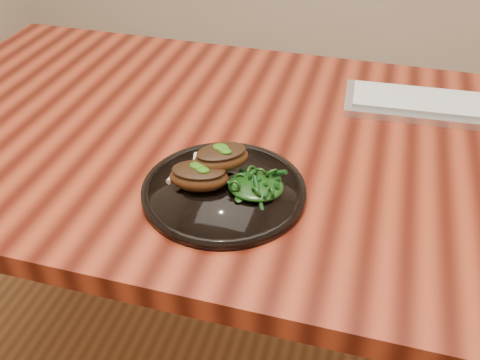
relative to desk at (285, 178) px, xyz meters
name	(u,v)px	position (x,y,z in m)	size (l,w,h in m)	color
desk	(285,178)	(0.00, 0.00, 0.00)	(1.60, 0.80, 0.75)	#380D07
plate	(224,190)	(-0.07, -0.18, 0.09)	(0.26, 0.26, 0.02)	black
lamb_chop_front	(199,176)	(-0.11, -0.19, 0.12)	(0.10, 0.08, 0.04)	#40200C
lamb_chop_back	(221,157)	(-0.08, -0.15, 0.14)	(0.11, 0.10, 0.04)	#40200C
herb_smear	(215,163)	(-0.10, -0.12, 0.10)	(0.07, 0.05, 0.00)	#154106
greens_heap	(256,183)	(-0.02, -0.18, 0.11)	(0.09, 0.08, 0.03)	black
keyboard	(460,108)	(0.31, 0.20, 0.09)	(0.46, 0.16, 0.02)	silver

